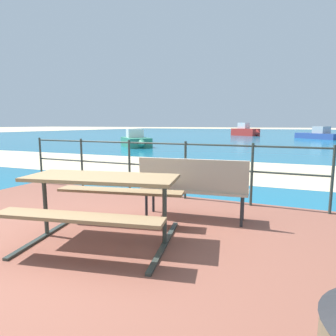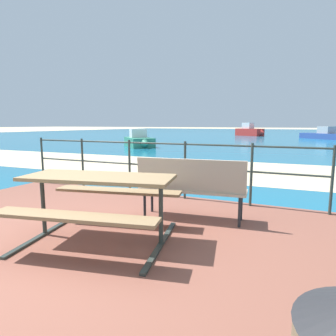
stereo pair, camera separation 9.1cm
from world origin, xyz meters
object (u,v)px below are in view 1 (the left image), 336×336
boat_mid (318,135)px  boat_far (136,141)px  picnic_table (102,192)px  boat_near (246,131)px  park_bench (193,184)px

boat_mid → boat_far: (-11.06, -15.56, -0.02)m
picnic_table → boat_near: bearing=84.3°
park_bench → boat_mid: 27.94m
boat_mid → boat_far: boat_mid is taller
boat_mid → boat_far: bearing=101.5°
boat_far → picnic_table: bearing=-15.3°
boat_mid → picnic_table: bearing=129.2°
boat_mid → boat_near: bearing=13.7°
park_bench → boat_near: boat_near is taller
park_bench → boat_mid: boat_mid is taller
boat_mid → boat_far: size_ratio=1.43×
picnic_table → boat_mid: boat_mid is taller
park_bench → boat_near: (-4.37, 32.71, -0.03)m
boat_near → boat_mid: size_ratio=0.89×
park_bench → boat_mid: bearing=-103.1°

